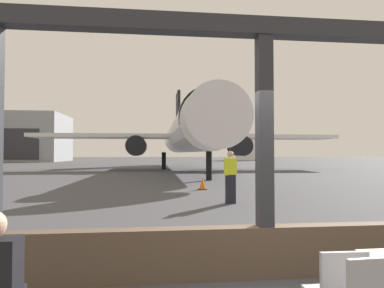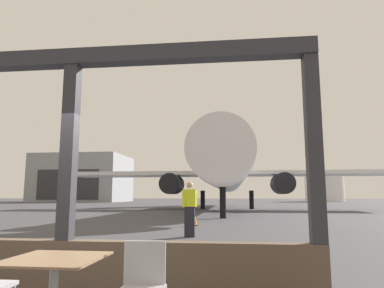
{
  "view_description": "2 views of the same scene",
  "coord_description": "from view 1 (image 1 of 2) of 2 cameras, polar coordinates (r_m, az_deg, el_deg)",
  "views": [
    {
      "loc": [
        -1.48,
        -4.32,
        1.66
      ],
      "look_at": [
        0.93,
        17.17,
        2.28
      ],
      "focal_mm": 30.73,
      "sensor_mm": 36.0,
      "label": 1
    },
    {
      "loc": [
        2.39,
        -4.87,
        1.3
      ],
      "look_at": [
        0.48,
        11.64,
        3.76
      ],
      "focal_mm": 32.69,
      "sensor_mm": 36.0,
      "label": 2
    }
  ],
  "objects": [
    {
      "name": "ground_plane",
      "position": [
        44.38,
        -4.48,
        -3.78
      ],
      "size": [
        220.0,
        220.0,
        0.0
      ],
      "primitive_type": "plane",
      "color": "#424247"
    },
    {
      "name": "window_frame",
      "position": [
        4.59,
        12.5,
        -6.88
      ],
      "size": [
        7.2,
        0.24,
        3.5
      ],
      "color": "brown",
      "rests_on": "ground"
    },
    {
      "name": "airplane",
      "position": [
        33.12,
        -0.67,
        1.82
      ],
      "size": [
        30.42,
        33.43,
        10.57
      ],
      "color": "silver",
      "rests_on": "ground"
    },
    {
      "name": "ground_crew_worker",
      "position": [
        11.04,
        6.69,
        -5.56
      ],
      "size": [
        0.44,
        0.41,
        1.74
      ],
      "color": "black",
      "rests_on": "ground"
    },
    {
      "name": "traffic_cone",
      "position": [
        15.18,
        1.85,
        -6.89
      ],
      "size": [
        0.36,
        0.36,
        0.57
      ],
      "color": "orange",
      "rests_on": "ground"
    },
    {
      "name": "distant_hangar",
      "position": [
        77.28,
        -27.73,
        0.94
      ],
      "size": [
        18.05,
        14.51,
        9.79
      ],
      "color": "gray",
      "rests_on": "ground"
    },
    {
      "name": "fuel_storage_tank",
      "position": [
        82.85,
        10.34,
        -0.57
      ],
      "size": [
        8.2,
        8.2,
        6.37
      ],
      "primitive_type": "cylinder",
      "color": "white",
      "rests_on": "ground"
    }
  ]
}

